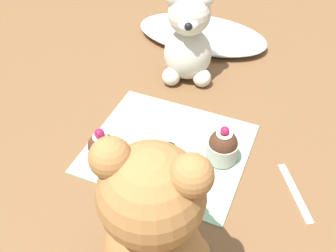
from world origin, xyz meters
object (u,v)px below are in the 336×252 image
(teddy_bear_cream, at_px, (188,40))
(teaspoon, at_px, (295,192))
(cupcake_near_tan_bear, at_px, (102,149))
(cupcake_near_cream_bear, at_px, (223,146))
(teddy_bear_tan, at_px, (154,228))

(teddy_bear_cream, xyz_separation_m, teaspoon, (0.27, -0.23, -0.09))
(cupcake_near_tan_bear, relative_size, teaspoon, 0.61)
(cupcake_near_cream_bear, relative_size, cupcake_near_tan_bear, 1.00)
(teddy_bear_tan, xyz_separation_m, cupcake_near_cream_bear, (0.02, 0.24, -0.09))
(teddy_bear_tan, relative_size, cupcake_near_cream_bear, 3.51)
(teddy_bear_tan, distance_m, cupcake_near_tan_bear, 0.24)
(teaspoon, bearing_deg, teddy_bear_tan, -66.77)
(teddy_bear_tan, xyz_separation_m, teaspoon, (0.15, 0.22, -0.12))
(teaspoon, bearing_deg, cupcake_near_tan_bear, -111.09)
(teddy_bear_cream, xyz_separation_m, teddy_bear_tan, (0.12, -0.44, 0.03))
(cupcake_near_cream_bear, distance_m, cupcake_near_tan_bear, 0.20)
(cupcake_near_cream_bear, bearing_deg, cupcake_near_tan_bear, -155.72)
(cupcake_near_cream_bear, bearing_deg, teddy_bear_cream, 124.55)
(teddy_bear_cream, distance_m, cupcake_near_cream_bear, 0.26)
(teddy_bear_cream, relative_size, cupcake_near_tan_bear, 2.74)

